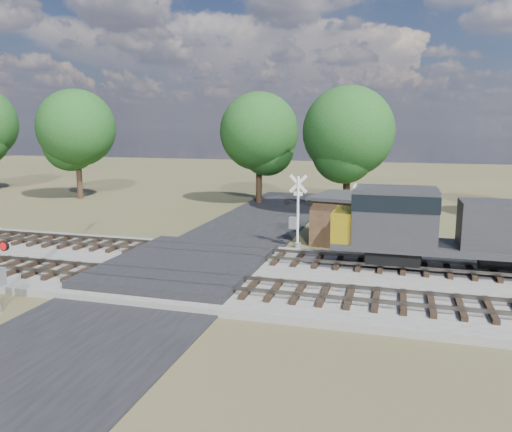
% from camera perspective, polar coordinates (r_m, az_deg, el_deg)
% --- Properties ---
extents(ground, '(160.00, 160.00, 0.00)m').
position_cam_1_polar(ground, '(23.82, -8.56, -6.70)').
color(ground, '#404725').
rests_on(ground, ground).
extents(ballast_bed, '(140.00, 10.00, 0.30)m').
position_cam_1_polar(ballast_bed, '(22.25, 16.42, -7.82)').
color(ballast_bed, gray).
rests_on(ballast_bed, ground).
extents(road, '(7.00, 60.00, 0.08)m').
position_cam_1_polar(road, '(23.81, -8.57, -6.60)').
color(road, black).
rests_on(road, ground).
extents(crossing_panel, '(7.00, 9.00, 0.62)m').
position_cam_1_polar(crossing_panel, '(24.17, -8.09, -5.66)').
color(crossing_panel, '#262628').
rests_on(crossing_panel, ground).
extents(track_near, '(140.00, 2.60, 0.33)m').
position_cam_1_polar(track_near, '(20.81, -2.97, -7.90)').
color(track_near, black).
rests_on(track_near, ballast_bed).
extents(track_far, '(140.00, 2.60, 0.33)m').
position_cam_1_polar(track_far, '(25.40, 0.68, -4.54)').
color(track_far, black).
rests_on(track_far, ballast_bed).
extents(crossing_signal_far, '(1.71, 0.39, 4.24)m').
position_cam_1_polar(crossing_signal_far, '(28.51, 4.63, -0.17)').
color(crossing_signal_far, silver).
rests_on(crossing_signal_far, ground).
extents(equipment_shed, '(5.06, 5.06, 2.91)m').
position_cam_1_polar(equipment_shed, '(30.12, 10.91, -0.33)').
color(equipment_shed, '#44281D').
rests_on(equipment_shed, ground).
extents(treeline, '(84.62, 11.21, 11.59)m').
position_cam_1_polar(treeline, '(41.97, 8.47, 9.85)').
color(treeline, black).
rests_on(treeline, ground).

